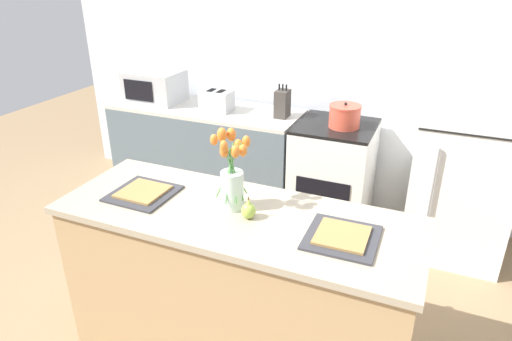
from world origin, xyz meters
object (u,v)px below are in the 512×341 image
at_px(stove_range, 332,176).
at_px(flower_vase, 232,177).
at_px(cooking_pot, 345,116).
at_px(microwave, 155,86).
at_px(knife_block, 282,104).
at_px(plate_setting_left, 143,193).
at_px(toaster, 217,101).
at_px(refrigerator, 468,148).
at_px(pear_figurine, 249,210).
at_px(plate_setting_right, 342,237).

height_order(stove_range, flower_vase, flower_vase).
height_order(cooking_pot, microwave, microwave).
distance_m(microwave, knife_block, 1.21).
xyz_separation_m(plate_setting_left, toaster, (-0.39, 1.58, 0.03)).
bearing_deg(cooking_pot, plate_setting_left, -113.60).
relative_size(toaster, cooking_pot, 1.16).
relative_size(toaster, knife_block, 1.04).
xyz_separation_m(stove_range, knife_block, (-0.45, 0.02, 0.55)).
bearing_deg(microwave, stove_range, 0.02).
relative_size(flower_vase, knife_block, 1.49).
height_order(refrigerator, pear_figurine, refrigerator).
height_order(pear_figurine, microwave, microwave).
bearing_deg(knife_block, stove_range, -1.95).
distance_m(refrigerator, cooking_pot, 0.89).
bearing_deg(cooking_pot, toaster, -179.58).
height_order(stove_range, cooking_pot, cooking_pot).
bearing_deg(microwave, flower_vase, -45.55).
relative_size(refrigerator, pear_figurine, 14.84).
height_order(toaster, cooking_pot, cooking_pot).
bearing_deg(stove_range, knife_block, 178.05).
distance_m(stove_range, flower_vase, 1.70).
xyz_separation_m(pear_figurine, plate_setting_left, (-0.61, 0.00, -0.03)).
distance_m(plate_setting_left, plate_setting_right, 1.06).
height_order(plate_setting_right, knife_block, knife_block).
relative_size(refrigerator, flower_vase, 4.19).
bearing_deg(stove_range, cooking_pot, -24.19).
height_order(toaster, microwave, microwave).
relative_size(pear_figurine, microwave, 0.24).
height_order(flower_vase, pear_figurine, flower_vase).
bearing_deg(microwave, plate_setting_right, -37.72).
height_order(stove_range, toaster, toaster).
bearing_deg(refrigerator, pear_figurine, -120.96).
distance_m(stove_range, toaster, 1.15).
relative_size(toaster, microwave, 0.58).
bearing_deg(flower_vase, toaster, 120.25).
bearing_deg(refrigerator, plate_setting_right, -107.85).
xyz_separation_m(plate_setting_right, microwave, (-2.09, 1.62, 0.08)).
bearing_deg(refrigerator, knife_block, 179.40).
xyz_separation_m(pear_figurine, microwave, (-1.64, 1.62, 0.04)).
bearing_deg(plate_setting_left, pear_figurine, -0.11).
bearing_deg(plate_setting_left, toaster, 104.02).
bearing_deg(refrigerator, cooking_pot, -178.04).
distance_m(pear_figurine, cooking_pot, 1.59).
bearing_deg(flower_vase, stove_range, 84.96).
xyz_separation_m(refrigerator, toaster, (-1.97, -0.04, 0.13)).
relative_size(plate_setting_left, plate_setting_right, 1.00).
height_order(flower_vase, plate_setting_left, flower_vase).
height_order(pear_figurine, plate_setting_left, pear_figurine).
bearing_deg(refrigerator, plate_setting_left, -134.27).
bearing_deg(toaster, plate_setting_right, -47.44).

